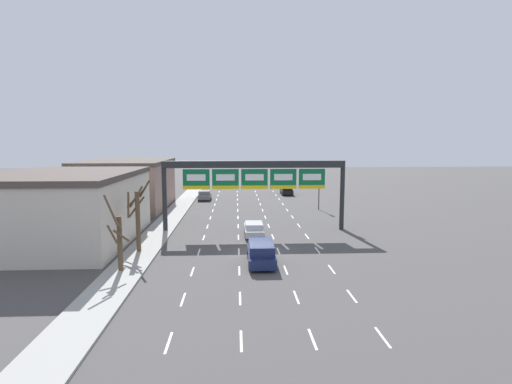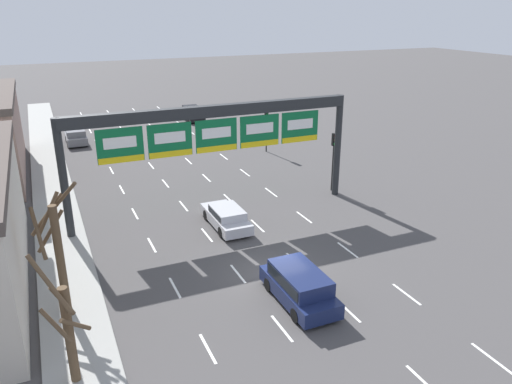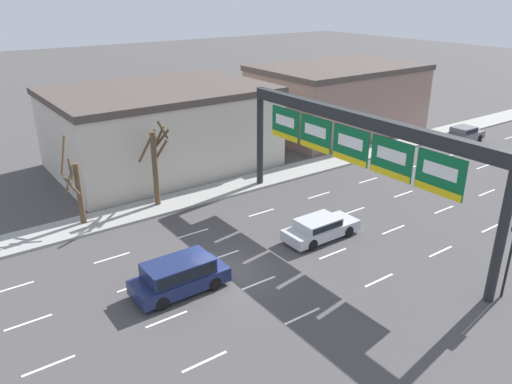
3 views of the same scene
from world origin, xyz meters
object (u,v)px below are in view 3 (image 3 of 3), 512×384
object	(u,v)px
car_grey	(464,134)
tree_bare_second	(77,188)
car_silver	(320,227)
sign_gantry	(355,137)
suv_navy	(179,274)
tree_bare_closest	(156,161)

from	to	relation	value
car_grey	tree_bare_second	world-z (taller)	tree_bare_second
car_grey	tree_bare_second	xyz separation A→B (m)	(-3.17, -34.94, 1.67)
car_silver	tree_bare_second	xyz separation A→B (m)	(-9.81, -10.66, 1.74)
sign_gantry	suv_navy	size ratio (longest dim) A/B	4.04
sign_gantry	suv_navy	distance (m)	12.27
car_silver	car_grey	world-z (taller)	car_grey
sign_gantry	car_silver	xyz separation A→B (m)	(-0.15, -2.14, -5.07)
sign_gantry	tree_bare_second	size ratio (longest dim) A/B	3.47
tree_bare_second	car_grey	bearing A→B (deg)	84.82
car_silver	suv_navy	xyz separation A→B (m)	(0.14, -9.12, 0.21)
sign_gantry	tree_bare_closest	world-z (taller)	sign_gantry
suv_navy	car_grey	distance (m)	34.08
sign_gantry	car_grey	xyz separation A→B (m)	(-6.79, 22.14, -4.99)
suv_navy	tree_bare_second	xyz separation A→B (m)	(-9.95, -1.54, 1.53)
suv_navy	tree_bare_closest	bearing A→B (deg)	159.84
car_silver	car_grey	distance (m)	25.17
tree_bare_closest	suv_navy	bearing A→B (deg)	-20.16
car_silver	tree_bare_second	size ratio (longest dim) A/B	0.87
tree_bare_second	sign_gantry	bearing A→B (deg)	52.13
car_grey	tree_bare_closest	bearing A→B (deg)	-95.96
car_grey	tree_bare_second	distance (m)	35.12
car_grey	sign_gantry	bearing A→B (deg)	-72.95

